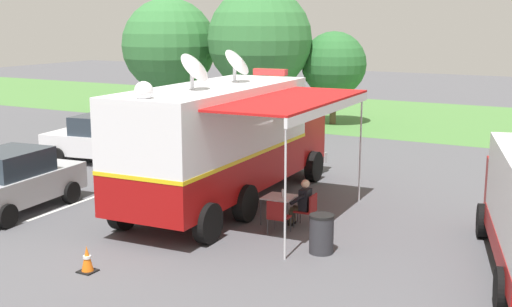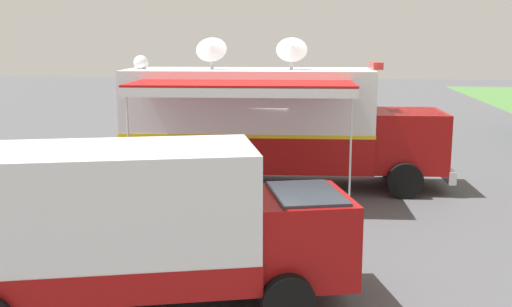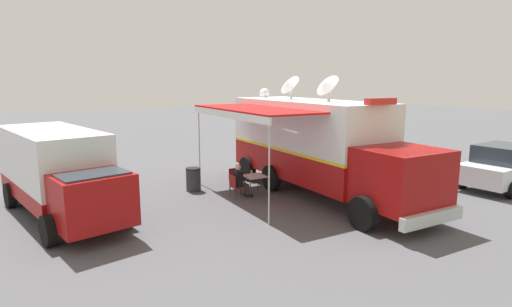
{
  "view_description": "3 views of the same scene",
  "coord_description": "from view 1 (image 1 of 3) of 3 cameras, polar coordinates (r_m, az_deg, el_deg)",
  "views": [
    {
      "loc": [
        9.86,
        -15.48,
        5.33
      ],
      "look_at": [
        1.0,
        0.61,
        1.62
      ],
      "focal_mm": 47.45,
      "sensor_mm": 36.0,
      "label": 1
    },
    {
      "loc": [
        17.83,
        2.24,
        4.4
      ],
      "look_at": [
        0.75,
        0.3,
        1.13
      ],
      "focal_mm": 42.66,
      "sensor_mm": 36.0,
      "label": 2
    },
    {
      "loc": [
        8.78,
        13.11,
        4.24
      ],
      "look_at": [
        1.96,
        -0.46,
        1.52
      ],
      "focal_mm": 28.68,
      "sensor_mm": 36.0,
      "label": 3
    }
  ],
  "objects": [
    {
      "name": "folding_table",
      "position": [
        17.73,
        2.0,
        -3.82
      ],
      "size": [
        0.84,
        0.84,
        0.73
      ],
      "color": "silver",
      "rests_on": "ground"
    },
    {
      "name": "water_bottle",
      "position": [
        17.62,
        2.27,
        -3.38
      ],
      "size": [
        0.07,
        0.07,
        0.22
      ],
      "color": "silver",
      "rests_on": "folding_table"
    },
    {
      "name": "lot_stripe",
      "position": [
        20.77,
        -14.12,
        -3.8
      ],
      "size": [
        0.35,
        4.8,
        0.01
      ],
      "primitive_type": "cube",
      "rotation": [
        0.0,
        0.0,
        0.05
      ],
      "color": "silver",
      "rests_on": "ground"
    },
    {
      "name": "tree_far_left",
      "position": [
        36.24,
        -7.35,
        9.02
      ],
      "size": [
        4.94,
        4.94,
        6.35
      ],
      "color": "brown",
      "rests_on": "ground"
    },
    {
      "name": "tree_left_of_centre",
      "position": [
        33.67,
        0.32,
        9.59
      ],
      "size": [
        5.15,
        5.15,
        6.84
      ],
      "color": "brown",
      "rests_on": "ground"
    },
    {
      "name": "grass_verge",
      "position": [
        37.45,
        13.3,
        2.93
      ],
      "size": [
        80.0,
        14.0,
        0.01
      ],
      "primitive_type": "cube",
      "color": "#4C7F3D",
      "rests_on": "ground"
    },
    {
      "name": "traffic_cone",
      "position": [
        14.98,
        -14.05,
        -8.65
      ],
      "size": [
        0.36,
        0.36,
        0.58
      ],
      "color": "black",
      "rests_on": "ground"
    },
    {
      "name": "folding_chair_at_table",
      "position": [
        17.51,
        4.46,
        -4.59
      ],
      "size": [
        0.5,
        0.5,
        0.87
      ],
      "color": "maroon",
      "rests_on": "ground"
    },
    {
      "name": "seated_responder",
      "position": [
        17.54,
        3.9,
        -4.08
      ],
      "size": [
        0.68,
        0.57,
        1.25
      ],
      "color": "black",
      "rests_on": "ground"
    },
    {
      "name": "ground_plane",
      "position": [
        19.11,
        -3.51,
        -4.8
      ],
      "size": [
        100.0,
        100.0,
        0.0
      ],
      "primitive_type": "plane",
      "color": "#515156"
    },
    {
      "name": "folding_chair_beside_table",
      "position": [
        16.88,
        1.83,
        -5.17
      ],
      "size": [
        0.5,
        0.5,
        0.87
      ],
      "color": "maroon",
      "rests_on": "ground"
    },
    {
      "name": "command_truck",
      "position": [
        19.29,
        -2.4,
        1.3
      ],
      "size": [
        5.23,
        9.6,
        4.53
      ],
      "color": "#9E0F0F",
      "rests_on": "ground"
    },
    {
      "name": "car_behind_truck",
      "position": [
        19.93,
        -19.83,
        -2.18
      ],
      "size": [
        2.35,
        4.37,
        1.76
      ],
      "color": "#B2B5BA",
      "rests_on": "ground"
    },
    {
      "name": "trash_bin",
      "position": [
        15.68,
        5.54,
        -6.75
      ],
      "size": [
        0.57,
        0.57,
        0.91
      ],
      "color": "#2D2D33",
      "rests_on": "ground"
    },
    {
      "name": "car_far_corner",
      "position": [
        25.75,
        -12.88,
        1.17
      ],
      "size": [
        4.42,
        2.48,
        1.76
      ],
      "color": "silver",
      "rests_on": "ground"
    },
    {
      "name": "tree_right_of_centre",
      "position": [
        34.33,
        6.58,
        7.48
      ],
      "size": [
        3.26,
        3.26,
        4.66
      ],
      "color": "brown",
      "rests_on": "ground"
    }
  ]
}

